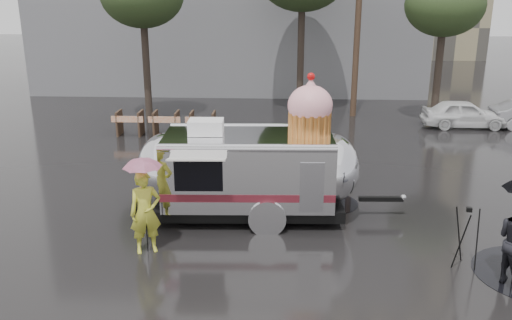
{
  "coord_description": "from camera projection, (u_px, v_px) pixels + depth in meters",
  "views": [
    {
      "loc": [
        -0.78,
        -11.28,
        5.76
      ],
      "look_at": [
        -1.47,
        1.96,
        1.55
      ],
      "focal_mm": 38.0,
      "sensor_mm": 36.0,
      "label": 1
    }
  ],
  "objects": [
    {
      "name": "utility_pole",
      "position": [
        358.0,
        15.0,
        24.24
      ],
      "size": [
        1.6,
        0.28,
        9.0
      ],
      "color": "#473323",
      "rests_on": "ground"
    },
    {
      "name": "umbrella_pink",
      "position": [
        143.0,
        173.0,
        11.86
      ],
      "size": [
        1.05,
        1.05,
        2.27
      ],
      "color": "pink",
      "rests_on": "ground"
    },
    {
      "name": "ground",
      "position": [
        315.0,
        251.0,
        12.44
      ],
      "size": [
        120.0,
        120.0,
        0.0
      ],
      "primitive_type": "plane",
      "color": "black",
      "rests_on": "ground"
    },
    {
      "name": "tripod",
      "position": [
        466.0,
        232.0,
        11.53
      ],
      "size": [
        0.54,
        0.56,
        1.38
      ],
      "rotation": [
        0.0,
        0.0,
        -0.19
      ],
      "color": "black",
      "rests_on": "ground"
    },
    {
      "name": "person_left",
      "position": [
        145.0,
        212.0,
        12.14
      ],
      "size": [
        0.82,
        0.69,
        1.92
      ],
      "primitive_type": "imported",
      "rotation": [
        0.0,
        0.0,
        0.4
      ],
      "color": "gold",
      "rests_on": "ground"
    },
    {
      "name": "barricade_row",
      "position": [
        166.0,
        123.0,
        22.04
      ],
      "size": [
        4.3,
        0.8,
        1.0
      ],
      "color": "#473323",
      "rests_on": "ground"
    },
    {
      "name": "puddles",
      "position": [
        323.0,
        216.0,
        14.33
      ],
      "size": [
        11.24,
        8.08,
        0.01
      ],
      "color": "black",
      "rests_on": "ground"
    },
    {
      "name": "tree_right",
      "position": [
        445.0,
        6.0,
        22.99
      ],
      "size": [
        3.36,
        3.36,
        6.42
      ],
      "color": "#382D26",
      "rests_on": "ground"
    },
    {
      "name": "airstream_trailer",
      "position": [
        252.0,
        167.0,
        13.97
      ],
      "size": [
        7.19,
        2.9,
        3.87
      ],
      "rotation": [
        0.0,
        0.0,
        0.04
      ],
      "color": "silver",
      "rests_on": "ground"
    }
  ]
}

